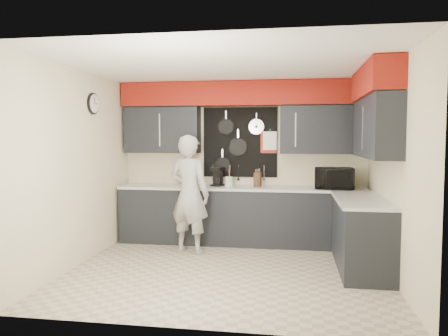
% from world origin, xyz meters
% --- Properties ---
extents(ground, '(4.00, 4.00, 0.00)m').
position_xyz_m(ground, '(0.00, 0.00, 0.00)').
color(ground, '#BBAC91').
rests_on(ground, ground).
extents(back_wall_assembly, '(4.00, 0.36, 2.60)m').
position_xyz_m(back_wall_assembly, '(0.01, 1.60, 2.01)').
color(back_wall_assembly, beige).
rests_on(back_wall_assembly, ground).
extents(right_wall_assembly, '(0.36, 3.50, 2.60)m').
position_xyz_m(right_wall_assembly, '(1.85, 0.26, 1.94)').
color(right_wall_assembly, beige).
rests_on(right_wall_assembly, ground).
extents(left_wall_assembly, '(0.05, 3.50, 2.60)m').
position_xyz_m(left_wall_assembly, '(-1.99, 0.02, 1.33)').
color(left_wall_assembly, beige).
rests_on(left_wall_assembly, ground).
extents(base_cabinets, '(3.95, 2.20, 0.92)m').
position_xyz_m(base_cabinets, '(0.49, 1.13, 0.46)').
color(base_cabinets, black).
rests_on(base_cabinets, ground).
extents(microwave, '(0.59, 0.42, 0.32)m').
position_xyz_m(microwave, '(1.44, 1.39, 1.08)').
color(microwave, black).
rests_on(microwave, base_cabinets).
extents(knife_block, '(0.12, 0.12, 0.23)m').
position_xyz_m(knife_block, '(0.26, 1.48, 1.03)').
color(knife_block, '#3B2612').
rests_on(knife_block, base_cabinets).
extents(utensil_crock, '(0.12, 0.12, 0.16)m').
position_xyz_m(utensil_crock, '(-0.20, 1.47, 1.00)').
color(utensil_crock, white).
rests_on(utensil_crock, base_cabinets).
extents(coffee_maker, '(0.21, 0.24, 0.30)m').
position_xyz_m(coffee_maker, '(-0.39, 1.51, 1.08)').
color(coffee_maker, black).
rests_on(coffee_maker, base_cabinets).
extents(person, '(0.74, 0.60, 1.74)m').
position_xyz_m(person, '(-0.69, 0.82, 0.87)').
color(person, beige).
rests_on(person, ground).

